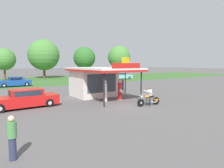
{
  "coord_description": "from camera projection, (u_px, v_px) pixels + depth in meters",
  "views": [
    {
      "loc": [
        -9.98,
        -12.85,
        3.48
      ],
      "look_at": [
        1.44,
        4.21,
        1.4
      ],
      "focal_mm": 31.73,
      "sensor_mm": 36.0,
      "label": 1
    }
  ],
  "objects": [
    {
      "name": "parked_car_second_row_spare",
      "position": [
        121.0,
        76.0,
        45.19
      ],
      "size": [
        5.61,
        2.31,
        1.53
      ],
      "color": "#7AC6D1",
      "rests_on": "ground"
    },
    {
      "name": "featured_classic_sedan",
      "position": [
        24.0,
        99.0,
        15.74
      ],
      "size": [
        5.51,
        2.13,
        1.49
      ],
      "color": "red",
      "rests_on": "ground"
    },
    {
      "name": "bystander_strolling_foreground",
      "position": [
        123.0,
        84.0,
        26.72
      ],
      "size": [
        0.35,
        0.35,
        1.58
      ],
      "color": "black",
      "rests_on": "ground"
    },
    {
      "name": "bystander_chatting_near_pumps",
      "position": [
        113.0,
        78.0,
        35.12
      ],
      "size": [
        0.34,
        0.34,
        1.77
      ],
      "color": "brown",
      "rests_on": "ground"
    },
    {
      "name": "tree_oak_centre",
      "position": [
        84.0,
        58.0,
        53.47
      ],
      "size": [
        5.91,
        5.91,
        8.11
      ],
      "color": "brown",
      "rests_on": "ground"
    },
    {
      "name": "roadside_pole_sign",
      "position": [
        125.0,
        68.0,
        23.52
      ],
      "size": [
        1.1,
        0.12,
        4.27
      ],
      "color": "black",
      "rests_on": "ground"
    },
    {
      "name": "grass_verge_strip",
      "position": [
        38.0,
        81.0,
        41.3
      ],
      "size": [
        120.0,
        24.0,
        0.01
      ],
      "primitive_type": "cube",
      "color": "#3D6B2D",
      "rests_on": "ground"
    },
    {
      "name": "tree_oak_distant_spare",
      "position": [
        4.0,
        60.0,
        40.27
      ],
      "size": [
        4.48,
        4.48,
        6.69
      ],
      "color": "brown",
      "rests_on": "ground"
    },
    {
      "name": "tree_oak_far_right",
      "position": [
        45.0,
        56.0,
        48.33
      ],
      "size": [
        7.54,
        7.54,
        9.47
      ],
      "color": "brown",
      "rests_on": "ground"
    },
    {
      "name": "bystander_admiring_sedan",
      "position": [
        12.0,
        137.0,
        7.12
      ],
      "size": [
        0.34,
        0.34,
        1.65
      ],
      "color": "#2D3351",
      "rests_on": "ground"
    },
    {
      "name": "motorcycle_with_rider",
      "position": [
        149.0,
        98.0,
        16.6
      ],
      "size": [
        2.31,
        0.7,
        1.58
      ],
      "color": "black",
      "rests_on": "ground"
    },
    {
      "name": "parked_car_back_row_centre",
      "position": [
        86.0,
        78.0,
        38.03
      ],
      "size": [
        5.41,
        2.29,
        1.51
      ],
      "color": "#2D844C",
      "rests_on": "ground"
    },
    {
      "name": "gas_pump_nearside",
      "position": [
        105.0,
        92.0,
        18.03
      ],
      "size": [
        0.44,
        0.44,
        2.01
      ],
      "color": "slate",
      "rests_on": "ground"
    },
    {
      "name": "parked_car_back_row_centre_left",
      "position": [
        15.0,
        82.0,
        30.71
      ],
      "size": [
        4.84,
        1.96,
        1.49
      ],
      "color": "#19479E",
      "rests_on": "ground"
    },
    {
      "name": "ground_plane",
      "position": [
        126.0,
        106.0,
        16.5
      ],
      "size": [
        300.0,
        300.0,
        0.0
      ],
      "primitive_type": "plane",
      "color": "#5B5959"
    },
    {
      "name": "tree_oak_far_left",
      "position": [
        119.0,
        57.0,
        55.57
      ],
      "size": [
        6.34,
        6.34,
        8.58
      ],
      "color": "brown",
      "rests_on": "ground"
    },
    {
      "name": "service_station_kiosk",
      "position": [
        95.0,
        80.0,
        21.12
      ],
      "size": [
        4.88,
        7.97,
        3.56
      ],
      "color": "silver",
      "rests_on": "ground"
    },
    {
      "name": "gas_pump_offside",
      "position": [
        120.0,
        91.0,
        18.93
      ],
      "size": [
        0.44,
        0.44,
        1.98
      ],
      "color": "slate",
      "rests_on": "ground"
    }
  ]
}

